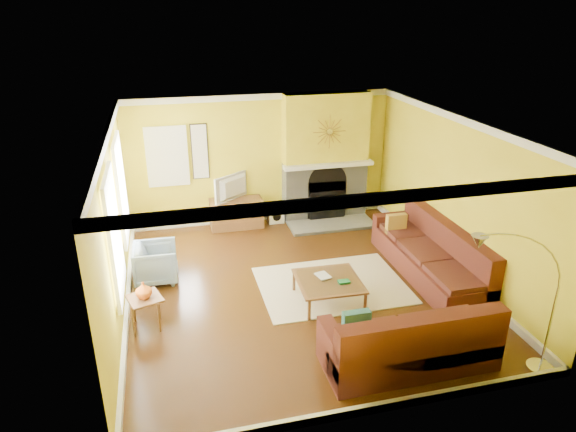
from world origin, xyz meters
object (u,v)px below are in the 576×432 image
object	(u,v)px
coffee_table	(328,290)
arc_lamp	(516,308)
sectional_sofa	(387,273)
media_console	(236,213)
armchair	(156,263)
side_table	(146,312)

from	to	relation	value
coffee_table	arc_lamp	size ratio (longest dim) A/B	0.48
sectional_sofa	coffee_table	size ratio (longest dim) A/B	4.07
sectional_sofa	media_console	world-z (taller)	sectional_sofa
armchair	arc_lamp	distance (m)	5.55
coffee_table	arc_lamp	distance (m)	2.85
side_table	arc_lamp	distance (m)	4.93
coffee_table	armchair	distance (m)	2.94
armchair	side_table	bearing A→B (deg)	174.95
coffee_table	armchair	bearing A→B (deg)	152.58
side_table	media_console	bearing A→B (deg)	61.07
side_table	arc_lamp	world-z (taller)	arc_lamp
sectional_sofa	coffee_table	bearing A→B (deg)	171.38
media_console	armchair	xyz separation A→B (m)	(-1.66, -1.92, 0.03)
armchair	arc_lamp	world-z (taller)	arc_lamp
coffee_table	arc_lamp	xyz separation A→B (m)	(1.58, -2.23, 0.82)
side_table	sectional_sofa	bearing A→B (deg)	-1.92
arc_lamp	armchair	bearing A→B (deg)	139.40
media_console	arc_lamp	size ratio (longest dim) A/B	0.54
arc_lamp	media_console	bearing A→B (deg)	114.61
sectional_sofa	arc_lamp	size ratio (longest dim) A/B	1.97
armchair	arc_lamp	xyz separation A→B (m)	(4.18, -3.58, 0.69)
sectional_sofa	armchair	bearing A→B (deg)	157.05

